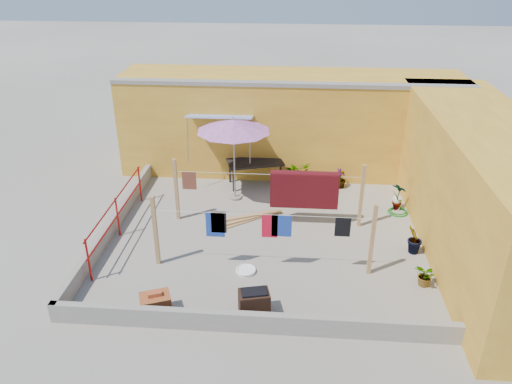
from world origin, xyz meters
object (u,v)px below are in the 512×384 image
(water_jug_b, at_px, (397,204))
(green_hose, at_px, (398,211))
(brick_stack, at_px, (156,304))
(plant_back_a, at_px, (297,174))
(patio_umbrella, at_px, (234,126))
(outdoor_table, at_px, (255,164))
(brazier, at_px, (254,302))
(white_basin, at_px, (246,270))
(water_jug_a, at_px, (397,203))

(water_jug_b, height_order, green_hose, water_jug_b)
(brick_stack, height_order, plant_back_a, plant_back_a)
(patio_umbrella, distance_m, green_hose, 5.30)
(water_jug_b, bearing_deg, brick_stack, -138.67)
(brick_stack, xyz_separation_m, water_jug_b, (5.78, 5.08, -0.09))
(outdoor_table, distance_m, plant_back_a, 1.37)
(outdoor_table, xyz_separation_m, water_jug_b, (4.24, -1.32, -0.58))
(green_hose, bearing_deg, plant_back_a, 151.77)
(patio_umbrella, relative_size, plant_back_a, 3.10)
(patio_umbrella, bearing_deg, plant_back_a, 29.02)
(patio_umbrella, height_order, brick_stack, patio_umbrella)
(brick_stack, xyz_separation_m, brazier, (2.03, 0.17, 0.04))
(water_jug_b, relative_size, green_hose, 0.58)
(brazier, distance_m, plant_back_a, 6.29)
(white_basin, bearing_deg, water_jug_a, 40.90)
(brazier, height_order, green_hose, brazier)
(water_jug_b, xyz_separation_m, green_hose, (0.00, -0.24, -0.11))
(brazier, xyz_separation_m, water_jug_a, (3.75, 4.96, -0.11))
(water_jug_b, bearing_deg, brazier, -127.34)
(plant_back_a, bearing_deg, white_basin, -103.55)
(white_basin, relative_size, water_jug_a, 1.27)
(white_basin, bearing_deg, brazier, -77.59)
(brick_stack, relative_size, plant_back_a, 0.89)
(patio_umbrella, bearing_deg, water_jug_b, -3.46)
(patio_umbrella, height_order, brazier, patio_umbrella)
(patio_umbrella, height_order, green_hose, patio_umbrella)
(outdoor_table, relative_size, brazier, 2.67)
(patio_umbrella, distance_m, water_jug_a, 5.23)
(water_jug_a, xyz_separation_m, plant_back_a, (-2.91, 1.27, 0.25))
(outdoor_table, height_order, green_hose, outdoor_table)
(outdoor_table, bearing_deg, patio_umbrella, -117.07)
(plant_back_a, bearing_deg, outdoor_table, 180.00)
(green_hose, bearing_deg, brazier, -128.76)
(plant_back_a, bearing_deg, water_jug_a, -23.65)
(brick_stack, relative_size, water_jug_a, 1.95)
(brick_stack, xyz_separation_m, white_basin, (1.72, 1.61, -0.19))
(brick_stack, distance_m, brazier, 2.04)
(outdoor_table, height_order, water_jug_a, outdoor_table)
(patio_umbrella, xyz_separation_m, brazier, (1.02, -5.20, -2.02))
(brazier, distance_m, white_basin, 1.49)
(water_jug_a, bearing_deg, green_hose, -90.00)
(white_basin, bearing_deg, outdoor_table, 92.08)
(outdoor_table, relative_size, water_jug_b, 5.75)
(brick_stack, height_order, green_hose, brick_stack)
(water_jug_a, height_order, plant_back_a, plant_back_a)
(brick_stack, bearing_deg, brazier, 4.75)
(brick_stack, distance_m, green_hose, 7.54)
(patio_umbrella, height_order, water_jug_b, patio_umbrella)
(outdoor_table, bearing_deg, brazier, -85.50)
(water_jug_a, relative_size, green_hose, 0.66)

